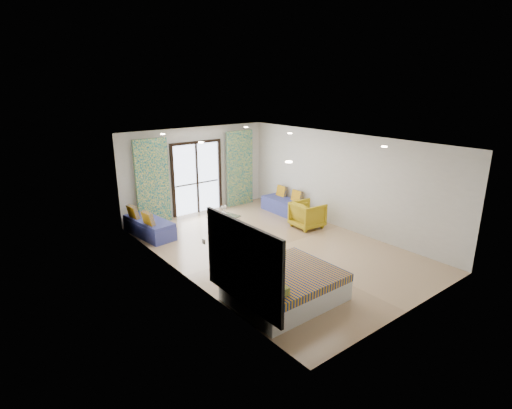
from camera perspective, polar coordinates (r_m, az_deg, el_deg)
floor at (r=10.15m, az=2.51°, el=-6.18°), size 5.00×7.50×0.01m
ceiling at (r=9.42m, az=2.72°, el=9.10°), size 5.00×7.50×0.01m
wall_back at (r=12.69m, az=-8.53°, el=4.80°), size 5.00×0.01×2.70m
wall_front at (r=7.43m, az=21.88°, el=-5.15°), size 5.00×0.01×2.70m
wall_left at (r=8.35m, az=-10.53°, el=-1.74°), size 0.01×7.50×2.70m
wall_right at (r=11.43m, az=12.17°, el=3.26°), size 0.01×7.50×2.70m
balcony_door at (r=12.68m, az=-8.44°, el=4.38°), size 1.76×0.08×2.28m
balcony_rail at (r=12.76m, az=-8.40°, el=3.03°), size 1.52×0.03×0.04m
curtain_left at (r=11.88m, az=-14.56°, el=3.11°), size 1.00×0.10×2.50m
curtain_right at (r=13.38m, az=-2.34°, el=5.17°), size 1.00×0.10×2.50m
downlight_a at (r=7.03m, az=4.72°, el=6.09°), size 0.12×0.12×0.02m
downlight_b at (r=9.14m, az=17.86°, el=7.88°), size 0.12×0.12×0.02m
downlight_c at (r=9.42m, az=-7.89°, el=8.78°), size 0.12×0.12×0.02m
downlight_d at (r=11.09m, az=4.86°, el=10.10°), size 0.12×0.12×0.02m
downlight_e at (r=11.18m, az=-13.18°, el=9.78°), size 0.12×0.12×0.02m
downlight_f at (r=12.61m, az=-1.44°, el=10.99°), size 0.12×0.12×0.02m
headboard at (r=6.86m, az=-1.98°, el=-8.41°), size 0.06×2.10×1.50m
switch_plate at (r=7.82m, az=-7.49°, el=-5.26°), size 0.02×0.10×0.10m
bed at (r=7.77m, az=4.05°, el=-11.54°), size 2.00×1.63×0.69m
daybed_left at (r=11.21m, az=-15.06°, el=-3.07°), size 0.85×1.74×0.83m
daybed_right at (r=12.76m, az=4.02°, el=-0.11°), size 0.67×1.61×0.79m
coffee_table at (r=11.08m, az=-4.62°, el=-1.94°), size 0.84×0.84×0.79m
vase at (r=11.01m, az=-4.70°, el=-1.28°), size 0.24×0.25×0.19m
armchair at (r=11.49m, az=7.37°, el=-1.29°), size 0.81×0.86×0.82m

